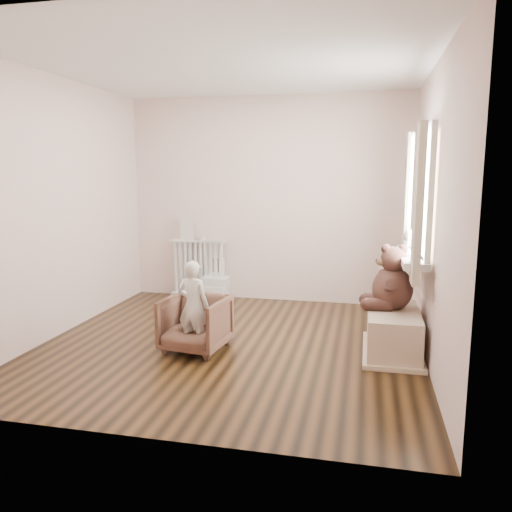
% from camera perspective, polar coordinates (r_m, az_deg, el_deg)
% --- Properties ---
extents(floor, '(3.60, 3.60, 0.01)m').
position_cam_1_polar(floor, '(4.93, -2.88, -10.00)').
color(floor, black).
rests_on(floor, ground).
extents(ceiling, '(3.60, 3.60, 0.01)m').
position_cam_1_polar(ceiling, '(4.75, -3.16, 21.09)').
color(ceiling, white).
rests_on(ceiling, ground).
extents(back_wall, '(3.60, 0.02, 2.60)m').
position_cam_1_polar(back_wall, '(6.41, 1.31, 6.42)').
color(back_wall, '#F0E2CD').
rests_on(back_wall, ground).
extents(front_wall, '(3.60, 0.02, 2.60)m').
position_cam_1_polar(front_wall, '(2.98, -12.31, 2.60)').
color(front_wall, '#F0E2CD').
rests_on(front_wall, ground).
extents(left_wall, '(0.02, 3.60, 2.60)m').
position_cam_1_polar(left_wall, '(5.43, -21.73, 5.18)').
color(left_wall, '#F0E2CD').
rests_on(left_wall, ground).
extents(right_wall, '(0.02, 3.60, 2.60)m').
position_cam_1_polar(right_wall, '(4.53, 19.59, 4.58)').
color(right_wall, '#F0E2CD').
rests_on(right_wall, ground).
extents(window, '(0.03, 0.90, 1.10)m').
position_cam_1_polar(window, '(4.81, 18.79, 6.67)').
color(window, white).
rests_on(window, right_wall).
extents(window_sill, '(0.22, 1.10, 0.06)m').
position_cam_1_polar(window_sill, '(4.86, 17.37, -0.11)').
color(window_sill, silver).
rests_on(window_sill, right_wall).
extents(curtain_left, '(0.06, 0.26, 1.30)m').
position_cam_1_polar(curtain_left, '(4.24, 18.07, 5.58)').
color(curtain_left, beige).
rests_on(curtain_left, right_wall).
extents(curtain_right, '(0.06, 0.26, 1.30)m').
position_cam_1_polar(curtain_right, '(5.37, 16.94, 6.37)').
color(curtain_right, beige).
rests_on(curtain_right, right_wall).
extents(radiator, '(0.74, 0.14, 0.78)m').
position_cam_1_polar(radiator, '(6.65, -6.62, -1.45)').
color(radiator, silver).
rests_on(radiator, floor).
extents(paper_doll, '(0.18, 0.02, 0.30)m').
position_cam_1_polar(paper_doll, '(6.61, -7.86, 3.17)').
color(paper_doll, beige).
rests_on(paper_doll, radiator).
extents(tin_a, '(0.09, 0.09, 0.06)m').
position_cam_1_polar(tin_a, '(6.56, -6.22, 2.08)').
color(tin_a, '#A59E8C').
rests_on(tin_a, radiator).
extents(toy_vanity, '(0.34, 0.25, 0.54)m').
position_cam_1_polar(toy_vanity, '(6.57, -4.67, -2.57)').
color(toy_vanity, silver).
rests_on(toy_vanity, floor).
extents(armchair, '(0.62, 0.63, 0.51)m').
position_cam_1_polar(armchair, '(4.72, -6.94, -7.67)').
color(armchair, brown).
rests_on(armchair, floor).
extents(child, '(0.33, 0.24, 0.84)m').
position_cam_1_polar(child, '(4.63, -7.19, -5.66)').
color(child, silver).
rests_on(child, armchair).
extents(toy_bench, '(0.46, 0.86, 0.41)m').
position_cam_1_polar(toy_bench, '(4.79, 15.38, -8.43)').
color(toy_bench, beige).
rests_on(toy_bench, floor).
extents(teddy_bear, '(0.51, 0.41, 0.59)m').
position_cam_1_polar(teddy_bear, '(4.74, 15.38, -2.71)').
color(teddy_bear, '#341D17').
rests_on(teddy_bear, toy_bench).
extents(plush_cat, '(0.19, 0.25, 0.19)m').
position_cam_1_polar(plush_cat, '(5.20, 17.01, 1.96)').
color(plush_cat, gray).
rests_on(plush_cat, window_sill).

